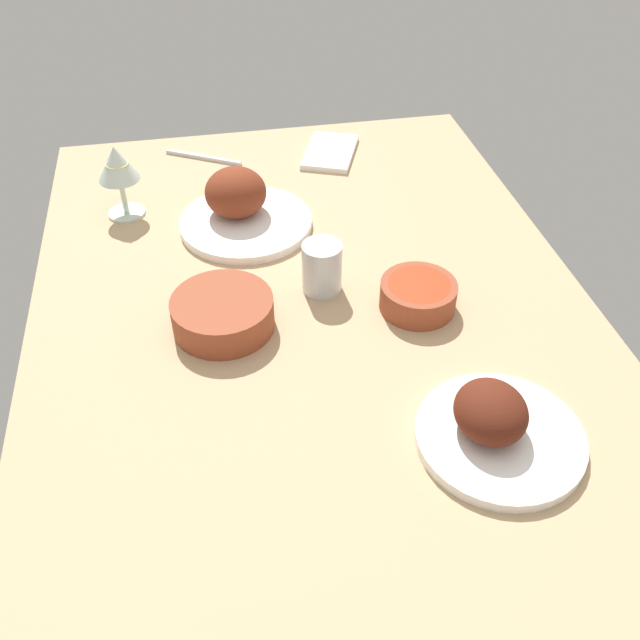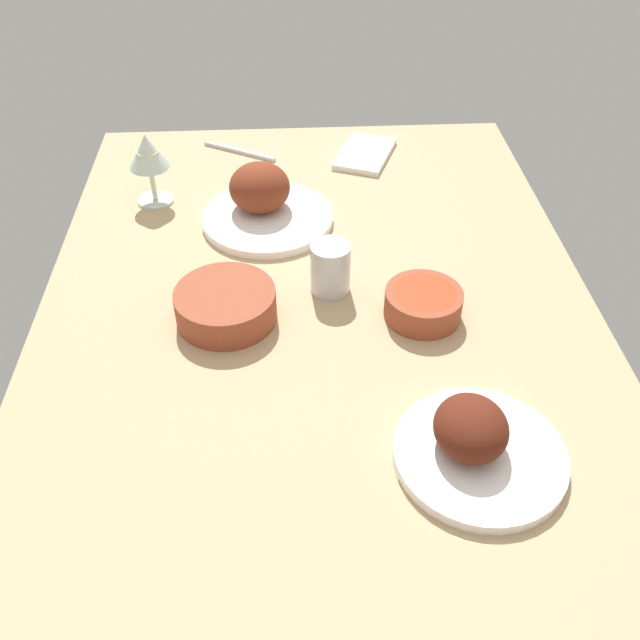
{
  "view_description": "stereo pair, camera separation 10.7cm",
  "coord_description": "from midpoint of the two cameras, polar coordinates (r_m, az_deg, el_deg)",
  "views": [
    {
      "loc": [
        -79.48,
        15.25,
        76.42
      ],
      "look_at": [
        0.0,
        0.0,
        6.0
      ],
      "focal_mm": 39.29,
      "sensor_mm": 36.0,
      "label": 1
    },
    {
      "loc": [
        -80.79,
        4.61,
        76.42
      ],
      "look_at": [
        0.0,
        0.0,
        6.0
      ],
      "focal_mm": 39.29,
      "sensor_mm": 36.0,
      "label": 2
    }
  ],
  "objects": [
    {
      "name": "fork_loose",
      "position": [
        1.56,
        -11.48,
        12.79
      ],
      "size": [
        9.47,
        15.66,
        0.8
      ],
      "primitive_type": "cube",
      "rotation": [
        0.0,
        0.0,
        4.19
      ],
      "color": "silver",
      "rests_on": "dining_table"
    },
    {
      "name": "plate_far_side",
      "position": [
        1.32,
        -8.85,
        9.06
      ],
      "size": [
        24.51,
        24.51,
        10.26
      ],
      "color": "white",
      "rests_on": "dining_table"
    },
    {
      "name": "plate_center_main",
      "position": [
        0.93,
        10.91,
        -8.62
      ],
      "size": [
        22.17,
        22.17,
        8.31
      ],
      "color": "white",
      "rests_on": "dining_table"
    },
    {
      "name": "bowl_onions",
      "position": [
        1.09,
        -10.73,
        0.51
      ],
      "size": [
        15.83,
        15.83,
        5.2
      ],
      "color": "brown",
      "rests_on": "dining_table"
    },
    {
      "name": "folded_napkin",
      "position": [
        1.55,
        -1.2,
        13.46
      ],
      "size": [
        18.57,
        15.26,
        1.2
      ],
      "primitive_type": "cube",
      "rotation": [
        0.0,
        0.0,
        -0.38
      ],
      "color": "white",
      "rests_on": "dining_table"
    },
    {
      "name": "wine_glass",
      "position": [
        1.37,
        -18.41,
        11.66
      ],
      "size": [
        7.6,
        7.6,
        14.0
      ],
      "color": "silver",
      "rests_on": "dining_table"
    },
    {
      "name": "bowl_sauce",
      "position": [
        1.11,
        5.28,
        1.96
      ],
      "size": [
        12.2,
        12.2,
        4.64
      ],
      "color": "brown",
      "rests_on": "dining_table"
    },
    {
      "name": "water_tumbler",
      "position": [
        1.14,
        -2.54,
        4.19
      ],
      "size": [
        6.55,
        6.55,
        8.63
      ],
      "primitive_type": "cylinder",
      "color": "silver",
      "rests_on": "dining_table"
    },
    {
      "name": "dining_table",
      "position": [
        1.1,
        -2.79,
        -1.7
      ],
      "size": [
        140.0,
        90.0,
        4.0
      ],
      "primitive_type": "cube",
      "color": "tan",
      "rests_on": "ground"
    }
  ]
}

